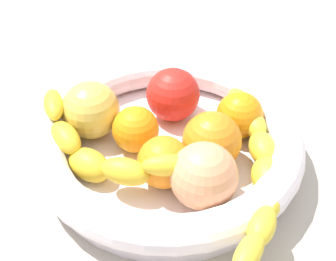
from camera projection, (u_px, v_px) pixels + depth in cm
name	position (u px, v px, depth cm)	size (l,w,h in cm)	color
kitchen_counter	(168.00, 171.00, 54.85)	(120.00, 120.00, 3.00)	#B0A697
fruit_bowl	(168.00, 143.00, 51.99)	(29.88, 29.88, 5.52)	white
banana_draped_left	(96.00, 153.00, 48.05)	(11.96, 18.86, 5.61)	yellow
banana_draped_right	(259.00, 171.00, 47.09)	(14.52, 22.62, 4.12)	yellow
orange_front	(136.00, 129.00, 51.47)	(5.23, 5.23, 5.23)	orange
orange_mid_left	(240.00, 115.00, 53.20)	(5.44, 5.44, 5.44)	orange
orange_mid_right	(212.00, 141.00, 49.20)	(6.36, 6.36, 6.36)	orange
orange_rear	(164.00, 162.00, 47.39)	(5.48, 5.48, 5.48)	orange
tomato_red	(173.00, 95.00, 55.35)	(6.42, 6.42, 6.42)	red
apple_yellow	(91.00, 110.00, 52.94)	(6.65, 6.65, 6.65)	#E1C04F
peach_blush	(202.00, 177.00, 45.00)	(6.76, 6.76, 6.76)	#E99A68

